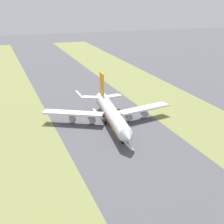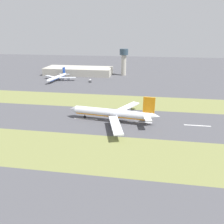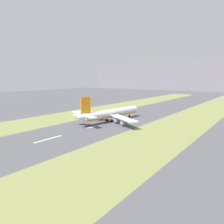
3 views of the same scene
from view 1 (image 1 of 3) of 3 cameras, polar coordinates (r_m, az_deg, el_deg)
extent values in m
plane|color=#4C4C51|center=(173.05, 0.11, -2.63)|extent=(800.00, 800.00, 0.00)
cube|color=olive|center=(191.40, 12.98, -1.04)|extent=(40.00, 600.00, 0.01)
cube|color=olive|center=(165.25, -14.89, -4.31)|extent=(40.00, 600.00, 0.01)
cube|color=silver|center=(231.67, -4.98, 2.73)|extent=(1.20, 18.00, 0.01)
cube|color=silver|center=(194.66, -2.16, -0.24)|extent=(1.20, 18.00, 0.01)
cube|color=silver|center=(159.09, 1.95, -4.57)|extent=(1.20, 18.00, 0.01)
cylinder|color=silver|center=(174.88, 0.00, -0.25)|extent=(12.46, 56.32, 6.00)
cone|color=silver|center=(147.01, 2.46, -3.93)|extent=(6.42, 5.65, 5.88)
cone|color=silver|center=(203.77, -1.80, 2.66)|extent=(5.76, 6.55, 5.10)
cube|color=orange|center=(175.41, 0.00, -0.76)|extent=(11.91, 54.06, 0.70)
cube|color=silver|center=(185.97, 4.82, 0.53)|extent=(29.55, 13.45, 0.90)
cube|color=silver|center=(179.41, -5.95, -0.17)|extent=(28.32, 19.18, 0.90)
cylinder|color=#93939E|center=(181.60, 2.52, -0.68)|extent=(3.74, 5.14, 3.20)
cylinder|color=#93939E|center=(187.12, 4.93, -0.15)|extent=(3.74, 5.14, 3.20)
cylinder|color=#93939E|center=(178.17, -3.10, -1.06)|extent=(3.74, 5.14, 3.20)
cylinder|color=#93939E|center=(180.41, -6.10, -0.89)|extent=(3.74, 5.14, 3.20)
cube|color=orange|center=(197.06, -1.56, 4.44)|extent=(1.72, 8.04, 11.00)
cube|color=silver|center=(199.99, 0.01, 2.43)|extent=(10.67, 6.28, 0.60)
cube|color=silver|center=(198.10, -3.11, 2.25)|extent=(10.92, 8.17, 0.60)
cylinder|color=#59595E|center=(156.69, 1.61, -3.94)|extent=(0.50, 0.50, 3.20)
cylinder|color=black|center=(157.30, 1.60, -4.48)|extent=(1.10, 1.89, 1.80)
cylinder|color=#59595E|center=(179.37, 0.62, -1.02)|extent=(0.50, 0.50, 3.20)
cylinder|color=black|center=(179.91, 0.61, -1.50)|extent=(1.10, 1.89, 1.80)
cylinder|color=#59595E|center=(178.38, -1.02, -1.13)|extent=(0.50, 0.50, 3.20)
cylinder|color=black|center=(178.91, -1.01, -1.62)|extent=(1.10, 1.89, 1.80)
camera|label=2|loc=(266.84, 30.51, 16.12)|focal=35.00mm
camera|label=3|loc=(293.86, -27.38, 10.60)|focal=35.00mm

